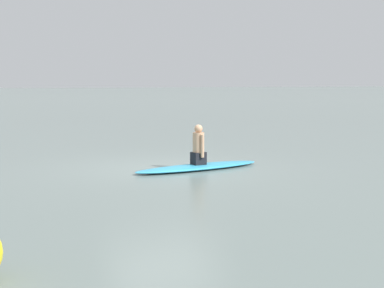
% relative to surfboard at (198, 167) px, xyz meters
% --- Properties ---
extents(ground_plane, '(400.00, 400.00, 0.00)m').
position_rel_surfboard_xyz_m(ground_plane, '(0.68, -0.45, -0.06)').
color(ground_plane, slate).
extents(surfboard, '(3.29, 1.12, 0.11)m').
position_rel_surfboard_xyz_m(surfboard, '(0.00, 0.00, 0.00)').
color(surfboard, '#339EC6').
rests_on(surfboard, ground).
extents(person_paddler, '(0.32, 0.40, 0.90)m').
position_rel_surfboard_xyz_m(person_paddler, '(-0.00, 0.00, 0.46)').
color(person_paddler, black).
rests_on(person_paddler, surfboard).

